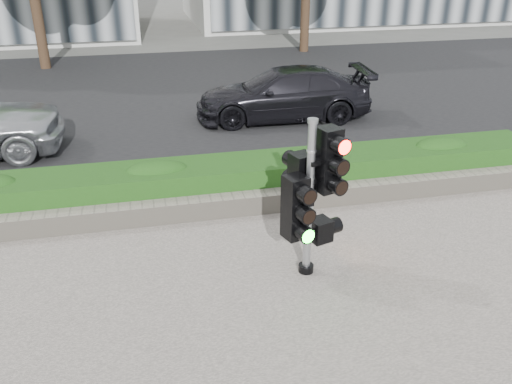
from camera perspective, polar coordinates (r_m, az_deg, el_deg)
ground at (r=7.68m, az=0.18°, el=-8.91°), size 120.00×120.00×0.00m
road at (r=16.81m, az=-7.57°, el=10.27°), size 60.00×13.00×0.02m
curb at (r=10.36m, az=-3.71°, el=1.00°), size 60.00×0.25×0.12m
stone_wall at (r=9.19m, az=-2.46°, el=-1.34°), size 12.00×0.32×0.34m
hedge at (r=9.70m, az=-3.18°, el=1.24°), size 12.00×1.00×0.68m
traffic_signal at (r=7.21m, az=5.70°, el=0.15°), size 0.82×0.70×2.25m
car_dark at (r=14.09m, az=2.87°, el=10.28°), size 4.58×2.14×1.29m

